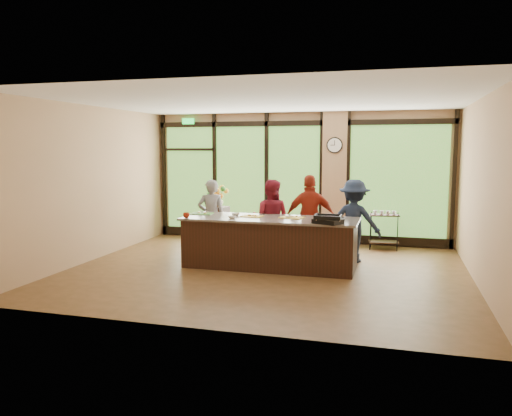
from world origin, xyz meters
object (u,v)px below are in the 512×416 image
Objects in this scene: island_base at (270,244)px; flower_stand at (218,226)px; bar_cart at (384,226)px; cook_left at (211,217)px; roasting_pan at (328,221)px; cook_right at (354,221)px.

flower_stand is at bearing 133.02° from island_base.
flower_stand is at bearing 179.88° from bar_cart.
roasting_pan is (2.56, -1.22, 0.18)m from cook_left.
cook_left reaches higher than roasting_pan.
roasting_pan is at bearing -19.99° from island_base.
flower_stand is at bearing -8.89° from cook_right.
island_base is 1.72m from cook_right.
roasting_pan is 0.51× the size of flower_stand.
cook_right is at bearing 30.68° from island_base.
roasting_pan is 3.58m from flower_stand.
cook_right is 3.60× the size of roasting_pan.
cook_left reaches higher than flower_stand.
cook_left is 2.85m from roasting_pan.
cook_right is (2.90, 0.05, 0.02)m from cook_left.
island_base is 3.01m from bar_cart.
flower_stand is (-0.22, 0.97, -0.34)m from cook_left.
bar_cart is (3.44, 1.44, -0.27)m from cook_left.
island_base is 3.67× the size of bar_cart.
roasting_pan is at bearing 82.78° from cook_right.
cook_left is 1.79× the size of flower_stand.
island_base is 1.70m from cook_left.
island_base is at bearing -175.58° from roasting_pan.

